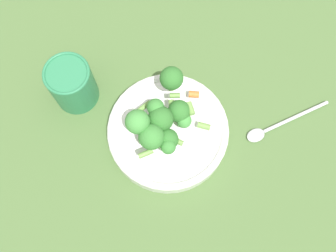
% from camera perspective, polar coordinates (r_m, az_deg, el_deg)
% --- Properties ---
extents(ground_plane, '(3.00, 3.00, 0.00)m').
position_cam_1_polar(ground_plane, '(0.76, -0.00, -1.30)').
color(ground_plane, '#4C6B38').
extents(bowl, '(0.23, 0.23, 0.04)m').
position_cam_1_polar(bowl, '(0.74, -0.00, -0.82)').
color(bowl, white).
rests_on(bowl, ground_plane).
extents(pasta_salad, '(0.14, 0.17, 0.08)m').
position_cam_1_polar(pasta_salad, '(0.68, -0.88, 1.18)').
color(pasta_salad, '#8CB766').
rests_on(pasta_salad, bowl).
extents(cup, '(0.09, 0.09, 0.10)m').
position_cam_1_polar(cup, '(0.76, -13.75, 5.95)').
color(cup, '#2D7F51').
rests_on(cup, ground_plane).
extents(spoon, '(0.15, 0.13, 0.01)m').
position_cam_1_polar(spoon, '(0.79, 15.02, -0.17)').
color(spoon, silver).
rests_on(spoon, ground_plane).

